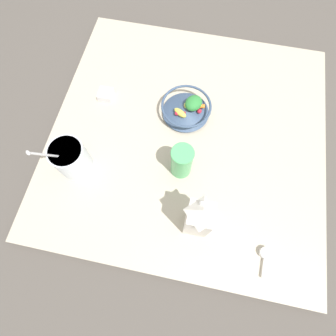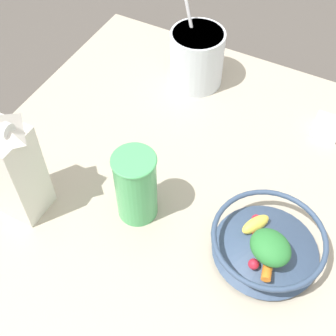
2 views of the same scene
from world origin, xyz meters
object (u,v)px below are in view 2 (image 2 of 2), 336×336
drinking_cup (135,186)px  spice_jar (327,127)px  fruit_bowl (268,243)px  yogurt_tub (197,55)px  milk_carton (13,165)px

drinking_cup → spice_jar: drinking_cup is taller
spice_jar → fruit_bowl: bearing=177.7°
yogurt_tub → fruit_bowl: bearing=-139.5°
yogurt_tub → drinking_cup: size_ratio=1.64×
yogurt_tub → drinking_cup: bearing=-170.6°
milk_carton → spice_jar: 0.67m
drinking_cup → yogurt_tub: bearing=9.4°
fruit_bowl → drinking_cup: bearing=96.0°
milk_carton → drinking_cup: (0.09, -0.20, -0.04)m
drinking_cup → fruit_bowl: bearing=-84.0°
fruit_bowl → yogurt_tub: (0.38, 0.32, 0.04)m
milk_carton → yogurt_tub: bearing=-15.1°
drinking_cup → spice_jar: bearing=-35.1°
fruit_bowl → yogurt_tub: 0.50m
milk_carton → yogurt_tub: (0.49, -0.13, -0.05)m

